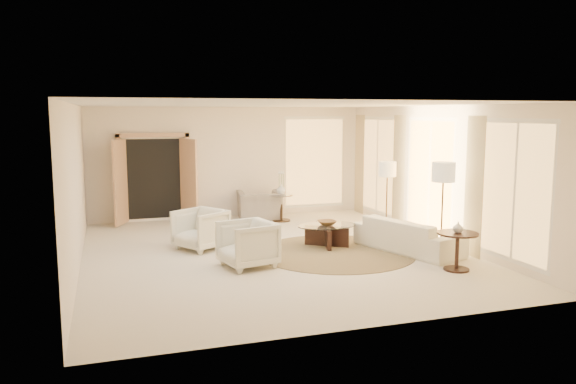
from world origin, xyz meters
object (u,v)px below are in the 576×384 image
object	(u,v)px
side_table	(281,205)
armchair_right	(247,242)
coffee_table	(327,233)
floor_lamp_near	(387,172)
bowl	(327,223)
accent_chair	(260,201)
end_table	(457,244)
armchair_left	(200,227)
floor_lamp_far	(443,176)
sofa	(408,235)
side_vase	(281,189)
end_vase	(458,227)

from	to	relation	value
side_table	armchair_right	bearing A→B (deg)	-115.38
coffee_table	side_table	bearing A→B (deg)	91.45
floor_lamp_near	bowl	xyz separation A→B (m)	(-1.76, -0.84, -0.87)
accent_chair	end_table	world-z (taller)	accent_chair
armchair_left	armchair_right	world-z (taller)	armchair_right
floor_lamp_far	floor_lamp_near	bearing A→B (deg)	90.00
accent_chair	sofa	bearing A→B (deg)	122.12
end_table	floor_lamp_far	distance (m)	1.45
side_table	bowl	xyz separation A→B (m)	(0.07, -2.83, 0.08)
accent_chair	side_vase	size ratio (longest dim) A/B	4.18
armchair_left	floor_lamp_near	xyz separation A→B (m)	(4.20, 0.28, 0.92)
side_table	floor_lamp_near	size ratio (longest dim) A/B	0.42
armchair_left	armchair_right	bearing A→B (deg)	-12.48
bowl	end_vase	xyz separation A→B (m)	(1.45, -2.28, 0.26)
armchair_left	coffee_table	bearing A→B (deg)	44.07
armchair_left	floor_lamp_far	xyz separation A→B (m)	(4.20, -1.89, 1.06)
armchair_right	accent_chair	xyz separation A→B (m)	(1.35, 4.19, 0.03)
end_vase	armchair_right	bearing A→B (deg)	158.26
coffee_table	end_table	world-z (taller)	end_table
side_table	end_table	bearing A→B (deg)	-73.37
sofa	coffee_table	distance (m)	1.59
coffee_table	floor_lamp_near	xyz separation A→B (m)	(1.76, 0.84, 1.07)
sofa	end_vase	xyz separation A→B (m)	(0.10, -1.44, 0.42)
sofa	side_vase	bearing A→B (deg)	2.40
sofa	accent_chair	bearing A→B (deg)	5.81
sofa	end_table	world-z (taller)	end_table
bowl	end_vase	distance (m)	2.72
accent_chair	bowl	distance (m)	3.28
end_table	side_vase	bearing A→B (deg)	106.63
floor_lamp_near	end_vase	size ratio (longest dim) A/B	8.56
floor_lamp_far	end_table	bearing A→B (deg)	-107.92
bowl	end_table	bearing A→B (deg)	-57.49
floor_lamp_far	armchair_right	bearing A→B (deg)	174.19
armchair_left	end_table	bearing A→B (deg)	20.86
armchair_right	accent_chair	world-z (taller)	accent_chair
armchair_left	bowl	distance (m)	2.50
armchair_right	side_vase	world-z (taller)	side_vase
armchair_left	side_vase	distance (m)	3.29
bowl	sofa	bearing A→B (deg)	-31.84
side_table	floor_lamp_near	world-z (taller)	floor_lamp_near
armchair_right	armchair_left	bearing A→B (deg)	-172.41
side_table	accent_chair	bearing A→B (deg)	137.31
armchair_right	floor_lamp_near	bearing A→B (deg)	103.39
coffee_table	armchair_right	bearing A→B (deg)	-152.85
accent_chair	end_vase	distance (m)	5.86
coffee_table	end_vase	distance (m)	2.74
end_vase	floor_lamp_near	bearing A→B (deg)	84.35
sofa	accent_chair	distance (m)	4.48
sofa	floor_lamp_far	distance (m)	1.34
armchair_left	accent_chair	world-z (taller)	accent_chair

